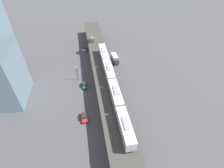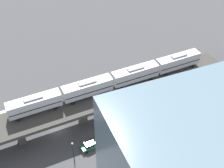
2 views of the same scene
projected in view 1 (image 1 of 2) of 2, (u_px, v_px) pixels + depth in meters
ground_plane at (102, 77)px, 76.59m from camera, size 400.00×400.00×0.00m
elevated_viaduct at (102, 66)px, 72.96m from camera, size 13.07×92.31×6.67m
subway_train at (112, 82)px, 59.60m from camera, size 5.36×49.88×4.45m
signal_hut at (91, 39)px, 85.79m from camera, size 3.38×3.38×3.40m
street_car_green at (85, 85)px, 71.03m from camera, size 2.52×4.64×1.89m
street_car_red at (84, 117)px, 58.49m from camera, size 2.50×4.63×1.89m
street_car_silver at (85, 48)px, 93.67m from camera, size 2.60×4.66×1.89m
delivery_truck at (115, 58)px, 84.60m from camera, size 3.04×7.40×3.20m
street_lamp at (77, 72)px, 72.06m from camera, size 0.44×0.44×6.94m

